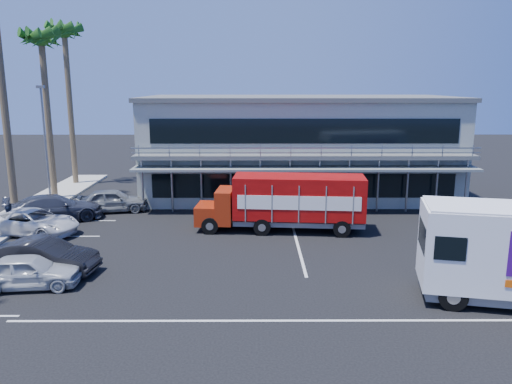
{
  "coord_description": "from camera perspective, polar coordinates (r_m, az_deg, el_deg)",
  "views": [
    {
      "loc": [
        -0.26,
        -22.24,
        8.2
      ],
      "look_at": [
        -0.16,
        4.86,
        2.3
      ],
      "focal_mm": 35.0,
      "sensor_mm": 36.0,
      "label": 1
    }
  ],
  "objects": [
    {
      "name": "parked_car_a",
      "position": [
        22.61,
        -24.59,
        -8.24
      ],
      "size": [
        4.29,
        2.09,
        1.41
      ],
      "primitive_type": "imported",
      "rotation": [
        0.0,
        0.0,
        1.68
      ],
      "color": "#B1B4B8",
      "rests_on": "ground"
    },
    {
      "name": "palm_e",
      "position": [
        38.16,
        -23.27,
        14.89
      ],
      "size": [
        2.8,
        2.8,
        12.25
      ],
      "color": "brown",
      "rests_on": "ground"
    },
    {
      "name": "red_truck",
      "position": [
        28.11,
        3.58,
        -1.03
      ],
      "size": [
        9.58,
        3.01,
        3.17
      ],
      "rotation": [
        0.0,
        0.0,
        -0.08
      ],
      "color": "#98230C",
      "rests_on": "ground"
    },
    {
      "name": "light_pole_far",
      "position": [
        36.23,
        -22.95,
        5.46
      ],
      "size": [
        0.5,
        0.25,
        8.09
      ],
      "color": "gray",
      "rests_on": "ground"
    },
    {
      "name": "curb_strip",
      "position": [
        32.87,
        -26.9,
        -3.38
      ],
      "size": [
        3.0,
        32.0,
        0.16
      ],
      "primitive_type": "cube",
      "color": "#A5A399",
      "rests_on": "ground"
    },
    {
      "name": "parked_car_c",
      "position": [
        30.26,
        -24.11,
        -3.15
      ],
      "size": [
        5.55,
        3.67,
        1.42
      ],
      "primitive_type": "imported",
      "rotation": [
        0.0,
        0.0,
        1.29
      ],
      "color": "silver",
      "rests_on": "ground"
    },
    {
      "name": "building",
      "position": [
        37.59,
        4.78,
        5.3
      ],
      "size": [
        22.4,
        12.0,
        7.3
      ],
      "color": "gray",
      "rests_on": "ground"
    },
    {
      "name": "palm_f",
      "position": [
        43.48,
        -21.0,
        15.81
      ],
      "size": [
        2.8,
        2.8,
        13.25
      ],
      "color": "brown",
      "rests_on": "ground"
    },
    {
      "name": "parked_car_d",
      "position": [
        32.64,
        -22.04,
        -1.72
      ],
      "size": [
        6.02,
        4.35,
        1.62
      ],
      "primitive_type": "imported",
      "rotation": [
        0.0,
        0.0,
        1.99
      ],
      "color": "#2F323F",
      "rests_on": "ground"
    },
    {
      "name": "parked_car_b",
      "position": [
        23.94,
        -23.07,
        -6.82
      ],
      "size": [
        4.82,
        2.16,
        1.54
      ],
      "primitive_type": "imported",
      "rotation": [
        0.0,
        0.0,
        1.45
      ],
      "color": "black",
      "rests_on": "ground"
    },
    {
      "name": "parked_car_e",
      "position": [
        33.8,
        -16.07,
        -0.92
      ],
      "size": [
        4.73,
        2.63,
        1.52
      ],
      "primitive_type": "imported",
      "rotation": [
        0.0,
        0.0,
        1.77
      ],
      "color": "slate",
      "rests_on": "ground"
    },
    {
      "name": "ground",
      "position": [
        23.7,
        0.43,
        -7.96
      ],
      "size": [
        120.0,
        120.0,
        0.0
      ],
      "primitive_type": "plane",
      "color": "black",
      "rests_on": "ground"
    }
  ]
}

